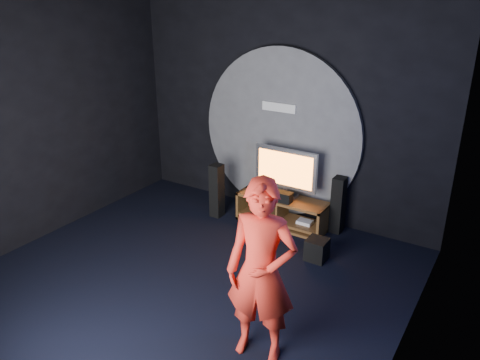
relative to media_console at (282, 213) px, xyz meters
name	(u,v)px	position (x,y,z in m)	size (l,w,h in m)	color
floor	(183,285)	(-0.29, -2.05, -0.20)	(5.00, 5.00, 0.00)	black
back_wall	(282,104)	(-0.29, 0.45, 1.55)	(5.00, 0.04, 3.50)	black
left_wall	(31,117)	(-2.79, -2.05, 1.55)	(0.04, 5.00, 3.50)	black
right_wall	(415,199)	(2.21, -2.05, 1.55)	(0.04, 5.00, 3.50)	black
wall_disc_panel	(280,134)	(-0.29, 0.39, 1.11)	(2.60, 0.11, 2.60)	#515156
media_console	(282,213)	(0.00, 0.00, 0.00)	(1.38, 0.45, 0.45)	brown
tv	(286,171)	(-0.01, 0.07, 0.66)	(0.98, 0.22, 0.75)	#B1B1B8
center_speaker	(279,196)	(-0.01, -0.12, 0.33)	(0.40, 0.15, 0.15)	black
remote	(259,195)	(-0.35, -0.12, 0.27)	(0.18, 0.05, 0.02)	black
tower_speaker_left	(217,191)	(-1.02, -0.27, 0.23)	(0.17, 0.19, 0.86)	black
tower_speaker_right	(338,205)	(0.77, 0.24, 0.23)	(0.17, 0.19, 0.86)	black
subwoofer	(317,249)	(0.84, -0.65, -0.05)	(0.27, 0.27, 0.29)	black
player	(261,272)	(1.06, -2.54, 0.72)	(0.67, 0.44, 1.83)	red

